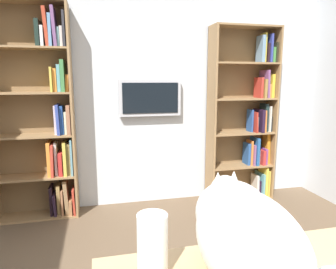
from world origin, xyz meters
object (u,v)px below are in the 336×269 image
(bookshelf_left, at_px, (248,119))
(wall_mounted_tv, at_px, (150,98))
(paper_towel_roll, at_px, (152,245))
(bookshelf_right, at_px, (44,116))
(cat, at_px, (243,233))

(bookshelf_left, bearing_deg, wall_mounted_tv, -4.05)
(bookshelf_left, relative_size, paper_towel_roll, 9.02)
(bookshelf_left, xyz_separation_m, wall_mounted_tv, (1.20, -0.08, 0.26))
(paper_towel_roll, bearing_deg, bookshelf_right, -73.29)
(bookshelf_left, bearing_deg, cat, 61.86)
(cat, height_order, paper_towel_roll, cat)
(bookshelf_left, bearing_deg, paper_towel_roll, 55.69)
(wall_mounted_tv, relative_size, paper_towel_roll, 3.08)
(bookshelf_right, relative_size, wall_mounted_tv, 3.15)
(bookshelf_left, distance_m, cat, 2.81)
(bookshelf_right, height_order, wall_mounted_tv, bookshelf_right)
(bookshelf_right, xyz_separation_m, cat, (-1.01, 2.47, -0.14))
(wall_mounted_tv, distance_m, cat, 2.58)
(bookshelf_left, distance_m, bookshelf_right, 2.34)
(wall_mounted_tv, bearing_deg, bookshelf_left, 175.95)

